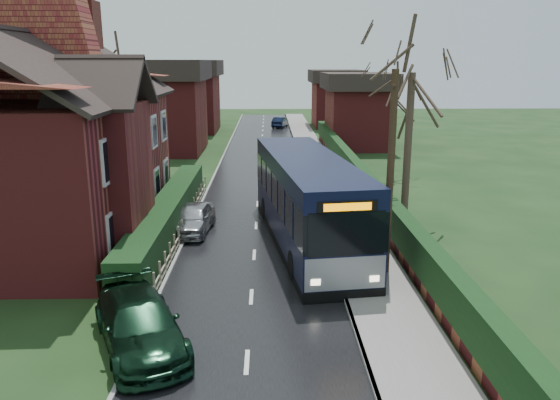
{
  "coord_description": "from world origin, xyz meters",
  "views": [
    {
      "loc": [
        0.57,
        -18.56,
        7.54
      ],
      "look_at": [
        1.07,
        3.84,
        1.8
      ],
      "focal_mm": 35.0,
      "sensor_mm": 36.0,
      "label": 1
    }
  ],
  "objects_px": {
    "car_silver": "(194,218)",
    "car_green": "(140,324)",
    "brick_house": "(49,137)",
    "bus_stop_sign": "(332,205)",
    "telegraph_pole": "(390,176)",
    "bus": "(307,201)"
  },
  "relations": [
    {
      "from": "brick_house",
      "to": "bus_stop_sign",
      "type": "xyz_separation_m",
      "value": [
        11.93,
        -1.58,
        -2.62
      ]
    },
    {
      "from": "car_green",
      "to": "brick_house",
      "type": "bearing_deg",
      "value": 96.84
    },
    {
      "from": "bus_stop_sign",
      "to": "car_green",
      "type": "bearing_deg",
      "value": -140.5
    },
    {
      "from": "bus",
      "to": "car_silver",
      "type": "xyz_separation_m",
      "value": [
        -5.01,
        1.62,
        -1.17
      ]
    },
    {
      "from": "bus_stop_sign",
      "to": "brick_house",
      "type": "bearing_deg",
      "value": 158.16
    },
    {
      "from": "bus",
      "to": "bus_stop_sign",
      "type": "xyz_separation_m",
      "value": [
        0.99,
        -0.29,
        -0.07
      ]
    },
    {
      "from": "brick_house",
      "to": "car_silver",
      "type": "relative_size",
      "value": 3.8
    },
    {
      "from": "brick_house",
      "to": "car_green",
      "type": "distance_m",
      "value": 12.08
    },
    {
      "from": "brick_house",
      "to": "telegraph_pole",
      "type": "bearing_deg",
      "value": -20.11
    },
    {
      "from": "car_silver",
      "to": "car_green",
      "type": "height_order",
      "value": "car_green"
    },
    {
      "from": "brick_house",
      "to": "car_green",
      "type": "bearing_deg",
      "value": -59.53
    },
    {
      "from": "brick_house",
      "to": "bus_stop_sign",
      "type": "height_order",
      "value": "brick_house"
    },
    {
      "from": "bus_stop_sign",
      "to": "telegraph_pole",
      "type": "distance_m",
      "value": 4.2
    },
    {
      "from": "brick_house",
      "to": "car_silver",
      "type": "bearing_deg",
      "value": 3.18
    },
    {
      "from": "bus",
      "to": "telegraph_pole",
      "type": "height_order",
      "value": "telegraph_pole"
    },
    {
      "from": "car_silver",
      "to": "bus_stop_sign",
      "type": "xyz_separation_m",
      "value": [
        6.0,
        -1.91,
        1.1
      ]
    },
    {
      "from": "brick_house",
      "to": "telegraph_pole",
      "type": "xyz_separation_m",
      "value": [
        13.53,
        -4.95,
        -0.69
      ]
    },
    {
      "from": "telegraph_pole",
      "to": "car_silver",
      "type": "bearing_deg",
      "value": 164.15
    },
    {
      "from": "brick_house",
      "to": "bus_stop_sign",
      "type": "bearing_deg",
      "value": -7.53
    },
    {
      "from": "bus",
      "to": "car_silver",
      "type": "height_order",
      "value": "bus"
    },
    {
      "from": "bus_stop_sign",
      "to": "car_silver",
      "type": "bearing_deg",
      "value": 148.05
    },
    {
      "from": "bus_stop_sign",
      "to": "telegraph_pole",
      "type": "height_order",
      "value": "telegraph_pole"
    }
  ]
}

